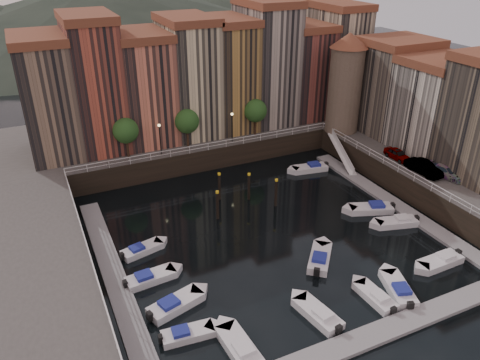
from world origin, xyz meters
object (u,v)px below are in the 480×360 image
boat_left_1 (175,305)px  boat_left_2 (150,278)px  corner_tower (345,82)px  car_c (446,172)px  car_b (424,168)px  boat_left_0 (187,334)px  mooring_pilings (241,193)px  gangway (342,152)px  car_a (397,155)px

boat_left_1 → boat_left_2: bearing=86.3°
corner_tower → boat_left_1: bearing=-146.0°
corner_tower → car_c: 18.87m
corner_tower → car_b: size_ratio=2.93×
boat_left_0 → car_c: (34.56, 7.78, 3.32)m
mooring_pilings → boat_left_2: mooring_pilings is taller
gangway → car_a: size_ratio=2.15×
mooring_pilings → car_c: bearing=-21.9°
boat_left_2 → car_c: 35.50m
mooring_pilings → boat_left_1: mooring_pilings is taller
boat_left_0 → boat_left_2: boat_left_2 is taller
boat_left_2 → car_c: car_c is taller
boat_left_1 → car_c: size_ratio=1.16×
boat_left_0 → car_c: size_ratio=0.98×
boat_left_2 → car_a: car_a is taller
boat_left_0 → boat_left_2: size_ratio=0.91×
car_c → boat_left_1: bearing=172.7°
corner_tower → gangway: corner_tower is taller
corner_tower → car_a: corner_tower is taller
boat_left_0 → boat_left_2: 7.85m
gangway → car_b: size_ratio=1.77×
mooring_pilings → car_b: car_b is taller
mooring_pilings → boat_left_0: (-12.47, -16.65, -1.31)m
car_b → car_c: 2.46m
boat_left_0 → car_b: 34.33m
boat_left_1 → boat_left_2: 4.44m
boat_left_2 → car_a: 34.42m
car_b → boat_left_2: bearing=178.9°
mooring_pilings → boat_left_2: 15.98m
car_a → car_b: 4.49m
mooring_pilings → boat_left_1: (-12.30, -13.16, -1.25)m
corner_tower → car_c: bearing=-83.5°
boat_left_0 → boat_left_1: size_ratio=0.84×
corner_tower → car_b: 17.12m
boat_left_1 → car_b: size_ratio=1.12×
corner_tower → car_a: 13.13m
boat_left_2 → corner_tower: bearing=22.7°
corner_tower → boat_left_0: corner_tower is taller
car_b → car_c: car_b is taller
gangway → boat_left_0: 36.31m
boat_left_2 → car_c: (35.35, -0.04, 3.29)m
car_c → car_b: bearing=121.0°
mooring_pilings → boat_left_1: 18.05m
gangway → boat_left_0: bearing=-144.9°
car_b → boat_left_1: bearing=-173.6°
car_b → car_c: (1.75, -1.73, -0.12)m
boat_left_0 → car_c: 35.58m
boat_left_1 → car_b: bearing=-5.8°
corner_tower → boat_left_2: corner_tower is taller
car_a → car_b: car_b is taller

